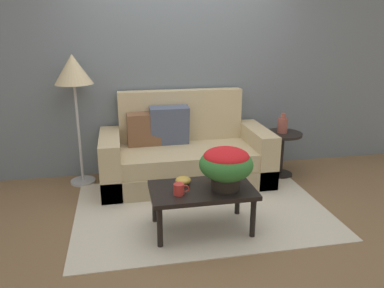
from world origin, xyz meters
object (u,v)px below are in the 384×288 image
object	(u,v)px
snack_bowl	(183,180)
side_table	(282,146)
floor_lamp	(73,75)
table_vase	(283,125)
coffee_mug	(179,189)
couch	(184,155)
potted_plant	(226,164)
coffee_table	(202,193)

from	to	relation	value
snack_bowl	side_table	bearing A→B (deg)	35.23
floor_lamp	table_vase	bearing A→B (deg)	-5.22
coffee_mug	snack_bowl	world-z (taller)	coffee_mug
side_table	coffee_mug	world-z (taller)	side_table
couch	table_vase	distance (m)	1.24
potted_plant	coffee_mug	bearing A→B (deg)	-174.14
table_vase	couch	bearing A→B (deg)	177.87
side_table	snack_bowl	distance (m)	1.70
side_table	floor_lamp	world-z (taller)	floor_lamp
side_table	table_vase	xyz separation A→B (m)	(-0.00, 0.02, 0.26)
coffee_table	coffee_mug	bearing A→B (deg)	-157.98
potted_plant	snack_bowl	xyz separation A→B (m)	(-0.35, 0.16, -0.19)
coffee_table	coffee_mug	size ratio (longest dim) A/B	6.70
coffee_table	snack_bowl	size ratio (longest dim) A/B	6.43
potted_plant	snack_bowl	distance (m)	0.43
coffee_table	floor_lamp	bearing A→B (deg)	130.73
potted_plant	couch	bearing A→B (deg)	97.55
side_table	snack_bowl	size ratio (longest dim) A/B	3.81
side_table	potted_plant	distance (m)	1.56
potted_plant	table_vase	size ratio (longest dim) A/B	1.96
coffee_mug	snack_bowl	distance (m)	0.21
side_table	table_vase	size ratio (longest dim) A/B	2.28
potted_plant	snack_bowl	size ratio (longest dim) A/B	3.28
side_table	coffee_mug	size ratio (longest dim) A/B	3.97
floor_lamp	coffee_mug	distance (m)	1.87
couch	coffee_mug	xyz separation A→B (m)	(-0.26, -1.24, 0.14)
coffee_table	floor_lamp	distance (m)	1.97
couch	coffee_mug	size ratio (longest dim) A/B	14.13
coffee_table	potted_plant	bearing A→B (deg)	-12.73
couch	potted_plant	size ratio (longest dim) A/B	4.13
snack_bowl	table_vase	xyz separation A→B (m)	(1.38, 1.00, 0.19)
couch	coffee_table	distance (m)	1.15
floor_lamp	coffee_mug	bearing A→B (deg)	-56.83
side_table	potted_plant	world-z (taller)	potted_plant
side_table	snack_bowl	bearing A→B (deg)	-144.77
coffee_mug	floor_lamp	bearing A→B (deg)	123.17
couch	coffee_mug	bearing A→B (deg)	-101.76
coffee_table	side_table	size ratio (longest dim) A/B	1.69
side_table	potted_plant	size ratio (longest dim) A/B	1.16
floor_lamp	potted_plant	xyz separation A→B (m)	(1.34, -1.37, -0.62)
coffee_table	coffee_mug	distance (m)	0.25
couch	side_table	size ratio (longest dim) A/B	3.56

